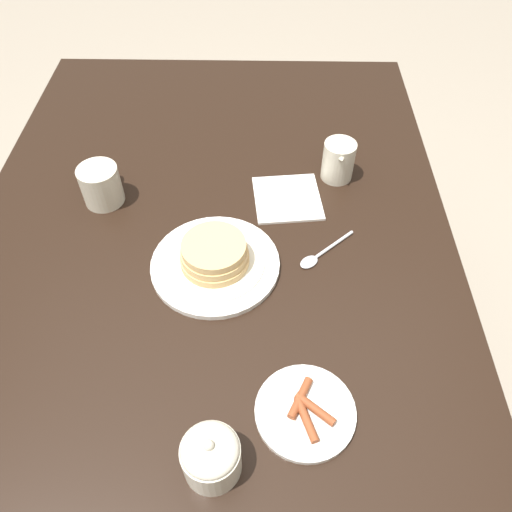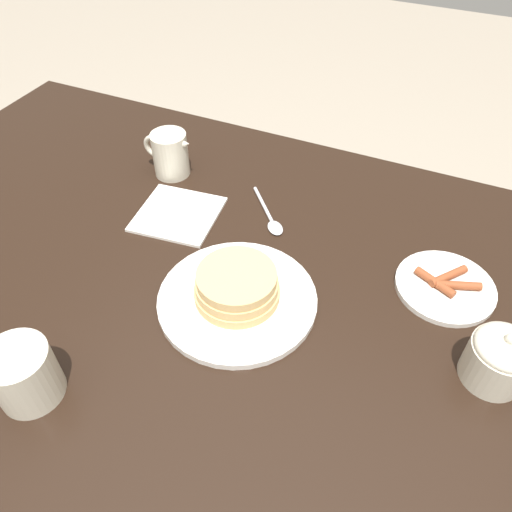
% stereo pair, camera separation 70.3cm
% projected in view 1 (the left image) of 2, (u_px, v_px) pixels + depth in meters
% --- Properties ---
extents(ground_plane, '(8.00, 8.00, 0.00)m').
position_uv_depth(ground_plane, '(225.00, 404.00, 1.63)').
color(ground_plane, gray).
extents(dining_table, '(1.56, 1.04, 0.77)m').
position_uv_depth(dining_table, '(211.00, 280.00, 1.12)').
color(dining_table, black).
rests_on(dining_table, ground_plane).
extents(pancake_plate, '(0.26, 0.26, 0.07)m').
position_uv_depth(pancake_plate, '(215.00, 259.00, 0.99)').
color(pancake_plate, white).
rests_on(pancake_plate, dining_table).
extents(side_plate_bacon, '(0.16, 0.16, 0.02)m').
position_uv_depth(side_plate_bacon, '(305.00, 411.00, 0.81)').
color(side_plate_bacon, silver).
rests_on(side_plate_bacon, dining_table).
extents(coffee_mug, '(0.12, 0.09, 0.09)m').
position_uv_depth(coffee_mug, '(101.00, 184.00, 1.10)').
color(coffee_mug, beige).
rests_on(coffee_mug, dining_table).
extents(creamer_pitcher, '(0.12, 0.07, 0.10)m').
position_uv_depth(creamer_pitcher, '(338.00, 160.00, 1.15)').
color(creamer_pitcher, beige).
rests_on(creamer_pitcher, dining_table).
extents(sugar_bowl, '(0.09, 0.09, 0.10)m').
position_uv_depth(sugar_bowl, '(211.00, 456.00, 0.72)').
color(sugar_bowl, beige).
rests_on(sugar_bowl, dining_table).
extents(napkin, '(0.17, 0.16, 0.01)m').
position_uv_depth(napkin, '(287.00, 198.00, 1.14)').
color(napkin, silver).
rests_on(napkin, dining_table).
extents(spoon, '(0.11, 0.12, 0.01)m').
position_uv_depth(spoon, '(318.00, 256.00, 1.03)').
color(spoon, silver).
rests_on(spoon, dining_table).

